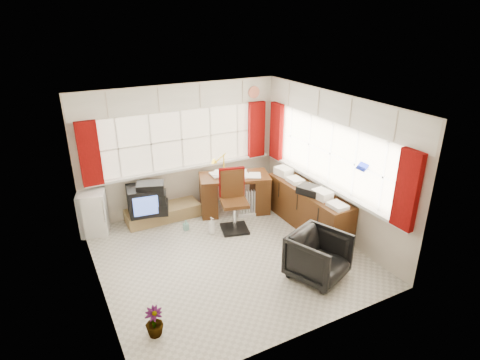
% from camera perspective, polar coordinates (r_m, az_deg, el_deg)
% --- Properties ---
extents(ground, '(4.00, 4.00, 0.00)m').
position_cam_1_polar(ground, '(6.71, -1.65, -10.65)').
color(ground, beige).
rests_on(ground, ground).
extents(room_walls, '(4.00, 4.00, 4.00)m').
position_cam_1_polar(room_walls, '(6.02, -1.81, 1.34)').
color(room_walls, beige).
rests_on(room_walls, ground).
extents(window_back, '(3.70, 0.12, 3.60)m').
position_cam_1_polar(window_back, '(7.90, -7.99, 2.16)').
color(window_back, beige).
rests_on(window_back, room_walls).
extents(window_right, '(0.12, 3.70, 3.60)m').
position_cam_1_polar(window_right, '(7.23, 12.22, -0.15)').
color(window_right, beige).
rests_on(window_right, room_walls).
extents(curtains, '(3.83, 3.83, 1.15)m').
position_cam_1_polar(curtains, '(7.21, 1.57, 4.65)').
color(curtains, '#7E0607').
rests_on(curtains, room_walls).
extents(overhead_cabinets, '(3.98, 3.98, 0.48)m').
position_cam_1_polar(overhead_cabinets, '(7.07, 1.82, 10.97)').
color(overhead_cabinets, white).
rests_on(overhead_cabinets, room_walls).
extents(desk, '(1.48, 1.04, 0.81)m').
position_cam_1_polar(desk, '(7.89, -0.79, -1.66)').
color(desk, '#4E2B12').
rests_on(desk, ground).
extents(desk_lamp, '(0.15, 0.13, 0.41)m').
position_cam_1_polar(desk_lamp, '(7.80, -2.32, 2.98)').
color(desk_lamp, yellow).
rests_on(desk_lamp, desk).
extents(task_chair, '(0.58, 0.61, 1.14)m').
position_cam_1_polar(task_chair, '(7.25, -0.99, -2.49)').
color(task_chair, black).
rests_on(task_chair, ground).
extents(office_chair, '(1.00, 1.01, 0.72)m').
position_cam_1_polar(office_chair, '(6.15, 11.07, -10.61)').
color(office_chair, black).
rests_on(office_chair, ground).
extents(radiator, '(0.38, 0.24, 0.53)m').
position_cam_1_polar(radiator, '(7.80, 0.90, -3.71)').
color(radiator, white).
rests_on(radiator, ground).
extents(credenza, '(0.50, 2.00, 0.85)m').
position_cam_1_polar(credenza, '(7.47, 9.62, -3.80)').
color(credenza, '#4E2B12').
rests_on(credenza, ground).
extents(file_tray, '(0.45, 0.49, 0.13)m').
position_cam_1_polar(file_tray, '(7.13, 9.91, -1.41)').
color(file_tray, black).
rests_on(file_tray, credenza).
extents(tv_bench, '(1.40, 0.50, 0.25)m').
position_cam_1_polar(tv_bench, '(7.88, -10.85, -4.62)').
color(tv_bench, '#9D7F4E').
rests_on(tv_bench, ground).
extents(crt_tv, '(0.64, 0.60, 0.52)m').
position_cam_1_polar(crt_tv, '(7.57, -13.52, -2.78)').
color(crt_tv, black).
rests_on(crt_tv, tv_bench).
extents(hifi_stack, '(0.67, 0.54, 0.61)m').
position_cam_1_polar(hifi_stack, '(7.51, -12.48, -2.70)').
color(hifi_stack, black).
rests_on(hifi_stack, tv_bench).
extents(mini_fridge, '(0.57, 0.57, 0.79)m').
position_cam_1_polar(mini_fridge, '(7.63, -20.17, -4.39)').
color(mini_fridge, white).
rests_on(mini_fridge, ground).
extents(spray_bottle_a, '(0.15, 0.15, 0.32)m').
position_cam_1_polar(spray_bottle_a, '(7.25, -4.05, -6.47)').
color(spray_bottle_a, white).
rests_on(spray_bottle_a, ground).
extents(spray_bottle_b, '(0.09, 0.10, 0.20)m').
position_cam_1_polar(spray_bottle_b, '(7.44, -7.71, -6.37)').
color(spray_bottle_b, '#7FBDB0').
rests_on(spray_bottle_b, ground).
extents(flower_vase, '(0.28, 0.28, 0.40)m').
position_cam_1_polar(flower_vase, '(5.31, -12.12, -19.14)').
color(flower_vase, black).
rests_on(flower_vase, ground).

